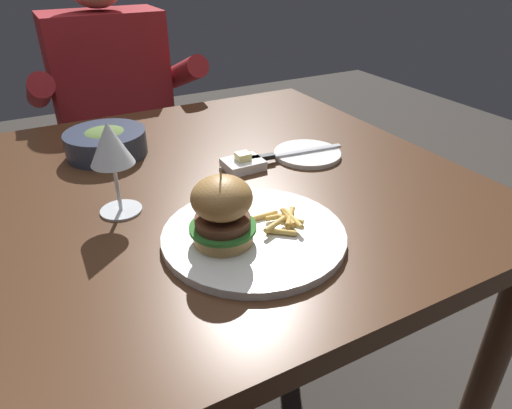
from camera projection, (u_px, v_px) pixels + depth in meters
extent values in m
cube|color=#472B19|center=(186.00, 193.00, 0.92)|extent=(1.11, 0.98, 0.04)
cylinder|color=#472B19|center=(487.00, 374.00, 0.98)|extent=(0.06, 0.06, 0.70)
cylinder|color=#472B19|center=(282.00, 202.00, 1.64)|extent=(0.06, 0.06, 0.70)
cylinder|color=white|center=(254.00, 235.00, 0.74)|extent=(0.30, 0.30, 0.01)
cylinder|color=tan|center=(223.00, 235.00, 0.71)|extent=(0.09, 0.09, 0.02)
cylinder|color=#2D7028|center=(223.00, 227.00, 0.70)|extent=(0.10, 0.10, 0.01)
cylinder|color=brown|center=(223.00, 221.00, 0.70)|extent=(0.09, 0.09, 0.02)
ellipsoid|color=#A97A41|center=(222.00, 198.00, 0.68)|extent=(0.09, 0.09, 0.07)
cylinder|color=#CCB78C|center=(221.00, 183.00, 0.66)|extent=(0.00, 0.00, 0.05)
cylinder|color=#EABC5B|center=(258.00, 217.00, 0.77)|extent=(0.07, 0.01, 0.01)
cylinder|color=#E0B251|center=(281.00, 232.00, 0.73)|extent=(0.04, 0.04, 0.01)
cylinder|color=gold|center=(290.00, 220.00, 0.76)|extent=(0.03, 0.04, 0.01)
cylinder|color=gold|center=(288.00, 217.00, 0.75)|extent=(0.02, 0.05, 0.01)
cylinder|color=gold|center=(290.00, 217.00, 0.75)|extent=(0.04, 0.05, 0.01)
cylinder|color=#EABC5B|center=(275.00, 224.00, 0.73)|extent=(0.05, 0.03, 0.01)
cylinder|color=#E0B251|center=(280.00, 216.00, 0.76)|extent=(0.05, 0.02, 0.01)
cylinder|color=#E0B251|center=(293.00, 219.00, 0.74)|extent=(0.01, 0.06, 0.01)
cylinder|color=silver|center=(121.00, 210.00, 0.82)|extent=(0.07, 0.07, 0.00)
cylinder|color=silver|center=(117.00, 187.00, 0.80)|extent=(0.01, 0.01, 0.09)
cone|color=silver|center=(110.00, 143.00, 0.75)|extent=(0.07, 0.07, 0.07)
cylinder|color=white|center=(308.00, 154.00, 1.03)|extent=(0.15, 0.15, 0.01)
cube|color=silver|center=(308.00, 151.00, 1.03)|extent=(0.17, 0.03, 0.00)
cube|color=black|center=(261.00, 158.00, 0.99)|extent=(0.06, 0.02, 0.01)
cube|color=white|center=(243.00, 164.00, 0.97)|extent=(0.08, 0.07, 0.02)
cube|color=#F4E58C|center=(243.00, 157.00, 0.96)|extent=(0.03, 0.03, 0.02)
cylinder|color=#2D384C|center=(106.00, 143.00, 1.03)|extent=(0.18, 0.18, 0.05)
ellipsoid|color=#4C662D|center=(105.00, 134.00, 1.02)|extent=(0.10, 0.10, 0.02)
cube|color=#282833|center=(132.00, 219.00, 1.76)|extent=(0.30, 0.22, 0.46)
cube|color=maroon|center=(112.00, 95.00, 1.52)|extent=(0.36, 0.20, 0.52)
cylinder|color=maroon|center=(40.00, 92.00, 1.34)|extent=(0.07, 0.34, 0.18)
cylinder|color=maroon|center=(181.00, 74.00, 1.52)|extent=(0.07, 0.34, 0.18)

